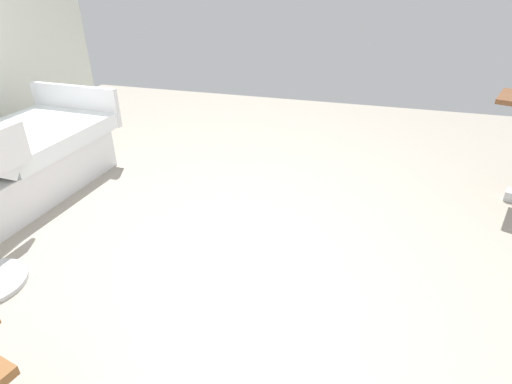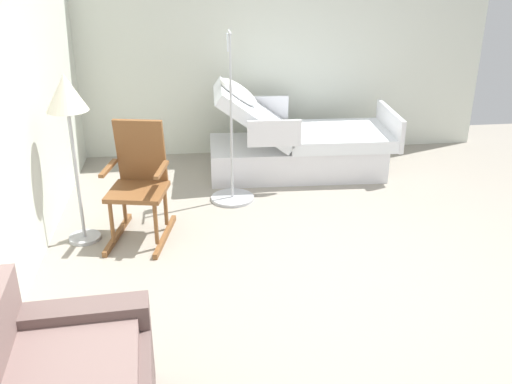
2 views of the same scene
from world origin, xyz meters
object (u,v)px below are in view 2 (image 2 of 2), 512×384
Objects in this scene: floor_lamp at (67,105)px; iv_pole at (232,177)px; hospital_bed at (297,146)px; rocking_chair at (139,183)px.

floor_lamp is 1.84m from iv_pole.
floor_lamp is 0.88× the size of iv_pole.
iv_pole is at bearing 130.73° from hospital_bed.
hospital_bed is 1.05m from iv_pole.
rocking_chair is at bearing 127.90° from iv_pole.
hospital_bed is 2.15m from rocking_chair.
floor_lamp reaches higher than hospital_bed.
rocking_chair is (-1.36, 1.66, 0.19)m from hospital_bed.
floor_lamp is at bearing 117.29° from iv_pole.
floor_lamp is at bearing 94.25° from rocking_chair.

